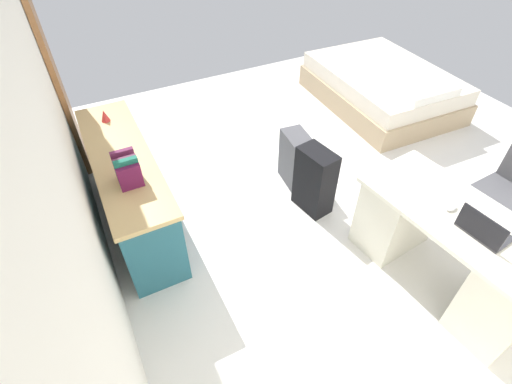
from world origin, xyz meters
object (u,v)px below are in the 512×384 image
at_px(suitcase_spare_grey, 296,159).
at_px(laptop, 483,230).
at_px(credenza, 130,188).
at_px(suitcase_black, 315,181).
at_px(office_chair, 507,199).
at_px(computer_mouse, 451,207).
at_px(bed, 382,87).
at_px(desk, 448,248).
at_px(figurine_small, 105,116).

bearing_deg(suitcase_spare_grey, laptop, -162.67).
bearing_deg(credenza, suitcase_black, -111.65).
distance_m(suitcase_black, laptop, 1.45).
xyz_separation_m(office_chair, computer_mouse, (-0.04, 0.85, 0.32)).
distance_m(office_chair, computer_mouse, 0.91).
distance_m(office_chair, suitcase_spare_grey, 1.88).
relative_size(credenza, suitcase_spare_grey, 3.21).
bearing_deg(suitcase_black, suitcase_spare_grey, -16.19).
distance_m(bed, computer_mouse, 2.81).
bearing_deg(office_chair, credenza, 59.87).
height_order(suitcase_spare_grey, computer_mouse, computer_mouse).
bearing_deg(bed, suitcase_black, 123.37).
height_order(credenza, suitcase_black, credenza).
height_order(credenza, computer_mouse, computer_mouse).
xyz_separation_m(office_chair, credenza, (1.63, 2.82, -0.04)).
bearing_deg(suitcase_black, bed, -65.76).
bearing_deg(desk, bed, -31.49).
distance_m(suitcase_spare_grey, laptop, 1.84).
relative_size(bed, computer_mouse, 19.56).
height_order(bed, suitcase_black, suitcase_black).
bearing_deg(desk, computer_mouse, 13.70).
relative_size(desk, bed, 0.77).
xyz_separation_m(desk, figurine_small, (2.36, 1.99, 0.42)).
distance_m(credenza, computer_mouse, 2.61).
relative_size(office_chair, bed, 0.48).
height_order(bed, figurine_small, figurine_small).
height_order(laptop, figurine_small, laptop).
xyz_separation_m(bed, laptop, (-2.58, 1.52, 0.53)).
xyz_separation_m(bed, suitcase_black, (-1.26, 1.91, 0.09)).
xyz_separation_m(laptop, figurine_small, (2.52, 1.95, 0.03)).
bearing_deg(credenza, suitcase_spare_grey, -97.15).
height_order(office_chair, credenza, office_chair).
bearing_deg(suitcase_spare_grey, desk, -160.19).
bearing_deg(laptop, suitcase_spare_grey, 11.12).
bearing_deg(computer_mouse, laptop, 170.98).
xyz_separation_m(desk, suitcase_black, (1.16, 0.43, -0.05)).
height_order(credenza, laptop, laptop).
xyz_separation_m(suitcase_black, figurine_small, (1.20, 1.56, 0.47)).
relative_size(office_chair, figurine_small, 8.55).
distance_m(laptop, figurine_small, 3.19).
relative_size(suitcase_black, suitcase_spare_grey, 1.18).
height_order(suitcase_spare_grey, laptop, laptop).
bearing_deg(bed, credenza, 100.52).
relative_size(office_chair, computer_mouse, 9.40).
height_order(desk, suitcase_black, desk).
bearing_deg(figurine_small, credenza, -179.85).
distance_m(suitcase_black, computer_mouse, 1.21).
distance_m(credenza, bed, 3.53).
bearing_deg(desk, office_chair, -80.31).
bearing_deg(figurine_small, suitcase_black, -127.67).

